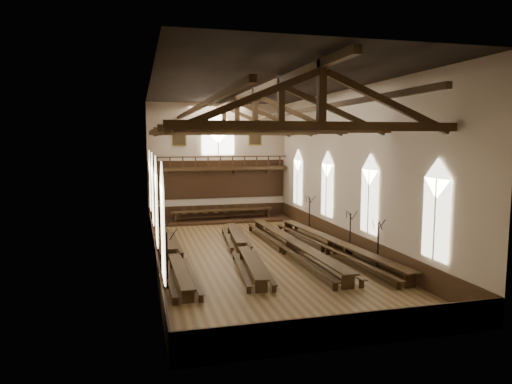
% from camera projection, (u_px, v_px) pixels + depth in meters
% --- Properties ---
extents(ground, '(26.00, 26.00, 0.00)m').
position_uv_depth(ground, '(255.00, 254.00, 27.65)').
color(ground, brown).
rests_on(ground, ground).
extents(room_walls, '(26.00, 26.00, 26.00)m').
position_uv_depth(room_walls, '(255.00, 147.00, 26.91)').
color(room_walls, '#BCA68E').
rests_on(room_walls, ground).
extents(wainscot_band, '(12.00, 26.00, 1.20)m').
position_uv_depth(wainscot_band, '(255.00, 244.00, 27.58)').
color(wainscot_band, '#372210').
rests_on(wainscot_band, ground).
extents(side_windows, '(11.85, 19.80, 4.50)m').
position_uv_depth(side_windows, '(255.00, 193.00, 27.22)').
color(side_windows, white).
rests_on(side_windows, room_walls).
extents(end_window, '(2.80, 0.12, 3.80)m').
position_uv_depth(end_window, '(218.00, 136.00, 39.23)').
color(end_window, white).
rests_on(end_window, room_walls).
extents(minstrels_gallery, '(11.80, 1.24, 3.70)m').
position_uv_depth(minstrels_gallery, '(219.00, 174.00, 39.38)').
color(minstrels_gallery, '#392812').
rests_on(minstrels_gallery, room_walls).
extents(portraits, '(7.75, 0.09, 1.45)m').
position_uv_depth(portraits, '(218.00, 137.00, 39.24)').
color(portraits, brown).
rests_on(portraits, room_walls).
extents(roof_trusses, '(11.70, 25.70, 2.80)m').
position_uv_depth(roof_trusses, '(255.00, 117.00, 26.71)').
color(roof_trusses, '#392812').
rests_on(roof_trusses, room_walls).
extents(refectory_row_a, '(1.48, 13.73, 0.68)m').
position_uv_depth(refectory_row_a, '(173.00, 255.00, 25.50)').
color(refectory_row_a, '#392812').
rests_on(refectory_row_a, ground).
extents(refectory_row_b, '(2.04, 14.00, 0.70)m').
position_uv_depth(refectory_row_b, '(243.00, 248.00, 27.09)').
color(refectory_row_b, '#392812').
rests_on(refectory_row_b, ground).
extents(refectory_row_c, '(1.89, 15.03, 0.81)m').
position_uv_depth(refectory_row_c, '(293.00, 243.00, 27.82)').
color(refectory_row_c, '#392812').
rests_on(refectory_row_c, ground).
extents(refectory_row_d, '(2.27, 14.94, 0.80)m').
position_uv_depth(refectory_row_d, '(335.00, 243.00, 27.87)').
color(refectory_row_d, '#392812').
rests_on(refectory_row_d, ground).
extents(dais, '(11.40, 2.77, 0.18)m').
position_uv_depth(dais, '(223.00, 220.00, 38.62)').
color(dais, '#372210').
rests_on(dais, ground).
extents(high_table, '(8.72, 1.49, 0.81)m').
position_uv_depth(high_table, '(223.00, 211.00, 38.53)').
color(high_table, '#392812').
rests_on(high_table, dais).
extents(high_chairs, '(6.82, 0.53, 1.06)m').
position_uv_depth(high_chairs, '(221.00, 211.00, 39.36)').
color(high_chairs, '#392812').
rests_on(high_chairs, dais).
extents(candelabrum_left_near, '(0.80, 0.84, 2.78)m').
position_uv_depth(candelabrum_left_near, '(167.00, 270.00, 21.28)').
color(candelabrum_left_near, black).
rests_on(candelabrum_left_near, ground).
extents(candelabrum_left_mid, '(0.70, 0.79, 2.57)m').
position_uv_depth(candelabrum_left_mid, '(163.00, 252.00, 24.99)').
color(candelabrum_left_mid, black).
rests_on(candelabrum_left_mid, ground).
extents(candelabrum_left_far, '(0.81, 0.83, 2.78)m').
position_uv_depth(candelabrum_left_far, '(157.00, 224.00, 32.99)').
color(candelabrum_left_far, black).
rests_on(candelabrum_left_far, ground).
extents(candelabrum_right_near, '(0.80, 0.77, 2.67)m').
position_uv_depth(candelabrum_right_near, '(378.00, 254.00, 24.37)').
color(candelabrum_right_near, black).
rests_on(candelabrum_right_near, ground).
extents(candelabrum_right_mid, '(0.72, 0.81, 2.64)m').
position_uv_depth(candelabrum_right_mid, '(350.00, 241.00, 27.56)').
color(candelabrum_right_mid, black).
rests_on(candelabrum_right_mid, ground).
extents(candelabrum_right_far, '(0.77, 0.84, 2.75)m').
position_uv_depth(candelabrum_right_far, '(309.00, 221.00, 34.06)').
color(candelabrum_right_far, black).
rests_on(candelabrum_right_far, ground).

